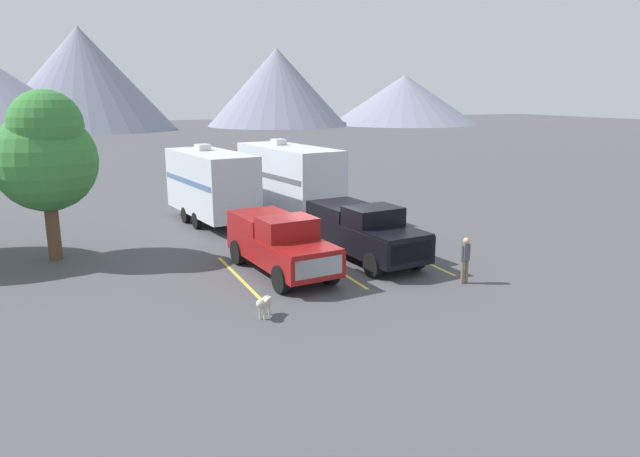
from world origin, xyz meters
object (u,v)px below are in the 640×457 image
object	(u,v)px
camper_trailer_b	(289,177)
camper_trailer_a	(211,183)
pickup_truck_b	(363,230)
person_a	(465,257)
dog	(263,304)
pickup_truck_a	(279,242)

from	to	relation	value
camper_trailer_b	camper_trailer_a	bearing A→B (deg)	-179.23
pickup_truck_b	person_a	xyz separation A→B (m)	(1.69, -3.93, -0.22)
pickup_truck_b	camper_trailer_a	bearing A→B (deg)	113.45
camper_trailer_b	dog	world-z (taller)	camper_trailer_b
pickup_truck_a	camper_trailer_b	world-z (taller)	camper_trailer_b
pickup_truck_a	camper_trailer_b	size ratio (longest dim) A/B	0.66
camper_trailer_b	dog	bearing A→B (deg)	-114.23
pickup_truck_b	camper_trailer_b	size ratio (longest dim) A/B	0.70
person_a	dog	xyz separation A→B (m)	(-7.04, -0.18, -0.48)
pickup_truck_a	dog	distance (m)	4.30
camper_trailer_a	pickup_truck_a	bearing A→B (deg)	-88.62
pickup_truck_b	camper_trailer_a	size ratio (longest dim) A/B	0.77
pickup_truck_a	camper_trailer_a	world-z (taller)	camper_trailer_a
camper_trailer_a	camper_trailer_b	xyz separation A→B (m)	(3.99, 0.05, 0.06)
pickup_truck_a	person_a	distance (m)	6.29
dog	person_a	bearing A→B (deg)	1.49
camper_trailer_b	dog	xyz separation A→B (m)	(-5.67, -12.61, -1.60)
camper_trailer_b	dog	distance (m)	13.92
pickup_truck_b	camper_trailer_a	world-z (taller)	camper_trailer_a
pickup_truck_b	dog	bearing A→B (deg)	-142.45
pickup_truck_b	camper_trailer_a	distance (m)	9.24
camper_trailer_a	dog	world-z (taller)	camper_trailer_a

